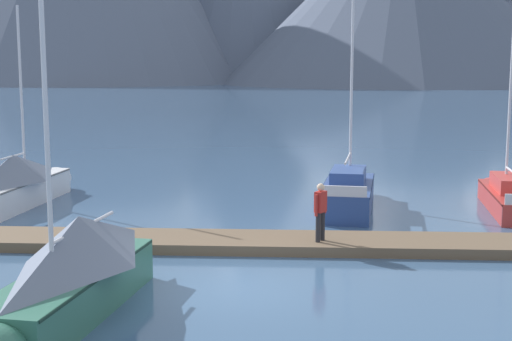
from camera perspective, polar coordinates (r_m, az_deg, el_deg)
The scene contains 8 objects.
ground_plane at distance 17.73m, azimuth -1.54°, elevation -9.28°, with size 700.00×700.00×0.00m, color #38567A.
mountain_east_summit at distance 218.69m, azimuth 18.06°, elevation 12.15°, with size 76.12×76.12×40.02m.
dock at distance 21.52m, azimuth -0.42°, elevation -5.67°, with size 23.47×2.71×0.30m.
sailboat_nearest_berth at distance 29.23m, azimuth -17.99°, elevation -0.72°, with size 2.07×7.17×7.54m.
sailboat_second_berth at distance 16.10m, azimuth -14.41°, elevation -7.68°, with size 2.36×7.00×9.04m.
sailboat_mid_dock_port at distance 27.44m, azimuth 7.29°, elevation -1.62°, with size 2.34×6.74×8.55m.
sailboat_mid_dock_starboard at distance 28.69m, azimuth 18.97°, elevation -1.79°, with size 1.79×7.08×8.54m.
person_on_dock at distance 20.92m, azimuth 5.08°, elevation -2.99°, with size 0.38×0.52×1.69m.
Camera 1 is at (1.79, -16.80, 5.40)m, focal length 50.96 mm.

